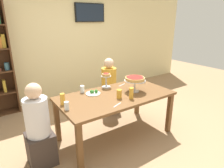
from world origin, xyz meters
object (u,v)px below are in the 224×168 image
at_px(water_glass_clear_far, 82,89).
at_px(cutlery_fork_near, 122,85).
at_px(dining_table, 116,100).
at_px(personal_pizza_stand, 106,78).
at_px(salad_plate_near_diner, 139,81).
at_px(salad_plate_far_diner, 93,93).
at_px(beer_glass_amber_short, 63,99).
at_px(cutlery_knife_near, 117,105).
at_px(television, 90,13).
at_px(water_glass_clear_near, 67,106).
at_px(diner_head_west, 39,131).
at_px(beer_glass_amber_spare, 119,94).
at_px(beer_glass_amber_tall, 131,93).
at_px(deep_dish_pizza_stand, 135,80).

xyz_separation_m(water_glass_clear_far, cutlery_fork_near, (0.75, -0.07, -0.06)).
height_order(dining_table, personal_pizza_stand, personal_pizza_stand).
bearing_deg(salad_plate_near_diner, salad_plate_far_diner, -177.23).
bearing_deg(beer_glass_amber_short, cutlery_knife_near, -36.29).
bearing_deg(dining_table, television, 71.00).
distance_m(personal_pizza_stand, water_glass_clear_near, 1.02).
height_order(diner_head_west, beer_glass_amber_short, diner_head_west).
xyz_separation_m(diner_head_west, salad_plate_near_diner, (1.94, 0.25, 0.26)).
distance_m(beer_glass_amber_short, cutlery_knife_near, 0.76).
bearing_deg(cutlery_knife_near, beer_glass_amber_spare, 26.52).
bearing_deg(beer_glass_amber_tall, television, 75.25).
height_order(salad_plate_far_diner, water_glass_clear_far, water_glass_clear_far).
bearing_deg(television, beer_glass_amber_spare, -108.71).
relative_size(beer_glass_amber_tall, water_glass_clear_near, 1.53).
bearing_deg(water_glass_clear_near, television, 54.35).
distance_m(salad_plate_near_diner, water_glass_clear_far, 1.14).
bearing_deg(deep_dish_pizza_stand, personal_pizza_stand, 122.06).
distance_m(beer_glass_amber_spare, water_glass_clear_far, 0.63).
bearing_deg(water_glass_clear_near, water_glass_clear_far, 45.23).
xyz_separation_m(diner_head_west, personal_pizza_stand, (1.27, 0.35, 0.42)).
height_order(salad_plate_near_diner, beer_glass_amber_tall, beer_glass_amber_tall).
bearing_deg(deep_dish_pizza_stand, salad_plate_far_diner, 155.29).
xyz_separation_m(dining_table, water_glass_clear_near, (-0.83, -0.07, 0.14)).
height_order(salad_plate_far_diner, beer_glass_amber_short, beer_glass_amber_short).
distance_m(beer_glass_amber_tall, water_glass_clear_far, 0.81).
relative_size(salad_plate_near_diner, beer_glass_amber_short, 1.49).
bearing_deg(personal_pizza_stand, water_glass_clear_near, -153.56).
relative_size(water_glass_clear_far, cutlery_knife_near, 0.65).
bearing_deg(television, deep_dish_pizza_stand, -100.06).
xyz_separation_m(dining_table, water_glass_clear_far, (-0.39, 0.38, 0.14)).
bearing_deg(beer_glass_amber_tall, deep_dish_pizza_stand, 40.34).
bearing_deg(salad_plate_near_diner, diner_head_west, -172.68).
bearing_deg(television, salad_plate_near_diner, -89.35).
height_order(salad_plate_near_diner, cutlery_knife_near, salad_plate_near_diner).
xyz_separation_m(personal_pizza_stand, beer_glass_amber_spare, (-0.11, -0.53, -0.10)).
bearing_deg(salad_plate_near_diner, cutlery_fork_near, 174.70).
relative_size(deep_dish_pizza_stand, water_glass_clear_near, 3.12).
bearing_deg(water_glass_clear_near, beer_glass_amber_tall, -11.50).
relative_size(personal_pizza_stand, beer_glass_amber_spare, 1.82).
distance_m(dining_table, beer_glass_amber_short, 0.84).
height_order(deep_dish_pizza_stand, cutlery_fork_near, deep_dish_pizza_stand).
bearing_deg(television, salad_plate_far_diner, -117.99).
height_order(personal_pizza_stand, cutlery_fork_near, personal_pizza_stand).
bearing_deg(deep_dish_pizza_stand, cutlery_knife_near, -153.48).
xyz_separation_m(beer_glass_amber_tall, beer_glass_amber_spare, (-0.14, 0.11, -0.02)).
height_order(water_glass_clear_near, cutlery_fork_near, water_glass_clear_near).
xyz_separation_m(deep_dish_pizza_stand, personal_pizza_stand, (-0.27, 0.44, -0.03)).
height_order(salad_plate_near_diner, water_glass_clear_far, water_glass_clear_far).
height_order(personal_pizza_stand, salad_plate_far_diner, personal_pizza_stand).
height_order(dining_table, water_glass_clear_far, water_glass_clear_far).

